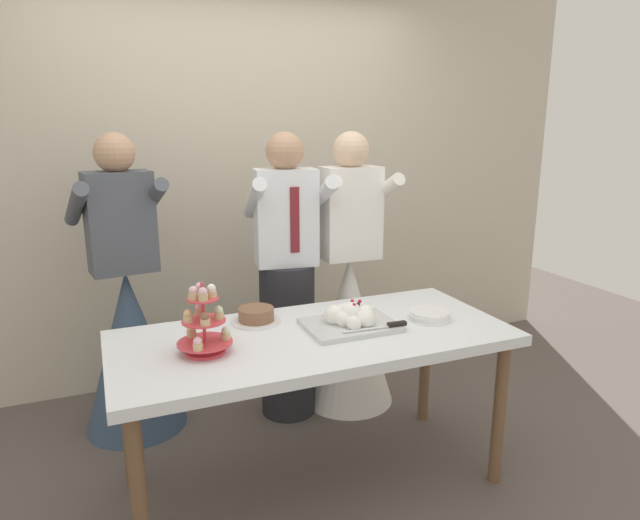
{
  "coord_description": "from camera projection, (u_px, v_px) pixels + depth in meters",
  "views": [
    {
      "loc": [
        -0.88,
        -2.2,
        1.71
      ],
      "look_at": [
        0.09,
        0.15,
        1.07
      ],
      "focal_mm": 31.17,
      "sensor_mm": 36.0,
      "label": 1
    }
  ],
  "objects": [
    {
      "name": "person_groom",
      "position": [
        287.0,
        293.0,
        3.21
      ],
      "size": [
        0.52,
        0.55,
        1.66
      ],
      "color": "#232328",
      "rests_on": "ground_plane"
    },
    {
      "name": "person_guest",
      "position": [
        130.0,
        330.0,
        3.09
      ],
      "size": [
        0.56,
        0.56,
        1.66
      ],
      "color": "#334760",
      "rests_on": "ground_plane"
    },
    {
      "name": "plate_stack",
      "position": [
        429.0,
        315.0,
        2.69
      ],
      "size": [
        0.2,
        0.2,
        0.04
      ],
      "color": "white",
      "rests_on": "dessert_table"
    },
    {
      "name": "rear_wall",
      "position": [
        232.0,
        162.0,
        3.67
      ],
      "size": [
        5.2,
        0.1,
        2.9
      ],
      "primitive_type": "cube",
      "color": "beige",
      "rests_on": "ground_plane"
    },
    {
      "name": "round_cake",
      "position": [
        256.0,
        316.0,
        2.65
      ],
      "size": [
        0.24,
        0.24,
        0.07
      ],
      "color": "white",
      "rests_on": "dessert_table"
    },
    {
      "name": "main_cake_tray",
      "position": [
        351.0,
        319.0,
        2.59
      ],
      "size": [
        0.44,
        0.31,
        0.13
      ],
      "color": "silver",
      "rests_on": "dessert_table"
    },
    {
      "name": "person_bride",
      "position": [
        349.0,
        311.0,
        3.39
      ],
      "size": [
        0.56,
        0.56,
        1.66
      ],
      "color": "white",
      "rests_on": "ground_plane"
    },
    {
      "name": "ground_plane",
      "position": [
        315.0,
        482.0,
        2.71
      ],
      "size": [
        8.0,
        8.0,
        0.0
      ],
      "primitive_type": "plane",
      "color": "#564C47"
    },
    {
      "name": "dessert_table",
      "position": [
        314.0,
        348.0,
        2.54
      ],
      "size": [
        1.8,
        0.8,
        0.78
      ],
      "color": "silver",
      "rests_on": "ground_plane"
    },
    {
      "name": "cupcake_stand",
      "position": [
        204.0,
        324.0,
        2.28
      ],
      "size": [
        0.23,
        0.23,
        0.31
      ],
      "color": "#D83F4C",
      "rests_on": "dessert_table"
    }
  ]
}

